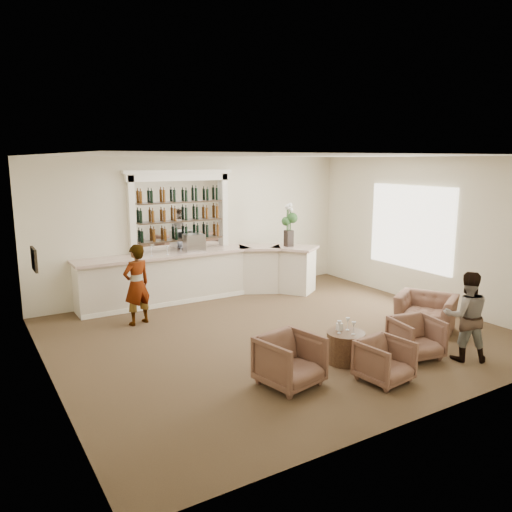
{
  "coord_description": "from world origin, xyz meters",
  "views": [
    {
      "loc": [
        -4.99,
        -7.4,
        3.24
      ],
      "look_at": [
        0.04,
        0.9,
        1.35
      ],
      "focal_mm": 35.0,
      "sensor_mm": 36.0,
      "label": 1
    }
  ],
  "objects": [
    {
      "name": "ground",
      "position": [
        0.0,
        0.0,
        0.0
      ],
      "size": [
        8.0,
        8.0,
        0.0
      ],
      "primitive_type": "plane",
      "color": "brown",
      "rests_on": "ground"
    },
    {
      "name": "room_shell",
      "position": [
        0.16,
        0.71,
        2.34
      ],
      "size": [
        8.04,
        7.02,
        3.32
      ],
      "color": "beige",
      "rests_on": "ground"
    },
    {
      "name": "bar_counter",
      "position": [
        -0.16,
        3.0,
        0.57
      ],
      "size": [
        5.72,
        1.8,
        1.14
      ],
      "color": "white",
      "rests_on": "ground"
    },
    {
      "name": "back_bar_alcove",
      "position": [
        -0.5,
        3.41,
        2.03
      ],
      "size": [
        2.64,
        0.25,
        3.0
      ],
      "color": "white",
      "rests_on": "ground"
    },
    {
      "name": "cocktail_table",
      "position": [
        0.21,
        -1.63,
        0.25
      ],
      "size": [
        0.62,
        0.62,
        0.5
      ],
      "primitive_type": "cylinder",
      "color": "brown",
      "rests_on": "ground"
    },
    {
      "name": "sommelier",
      "position": [
        -2.06,
        1.97,
        0.81
      ],
      "size": [
        0.68,
        0.54,
        1.62
      ],
      "primitive_type": "imported",
      "rotation": [
        0.0,
        0.0,
        3.44
      ],
      "color": "gray",
      "rests_on": "ground"
    },
    {
      "name": "guest",
      "position": [
        1.94,
        -2.55,
        0.74
      ],
      "size": [
        0.91,
        0.88,
        1.48
      ],
      "primitive_type": "imported",
      "rotation": [
        0.0,
        0.0,
        2.51
      ],
      "color": "gray",
      "rests_on": "ground"
    },
    {
      "name": "armchair_left",
      "position": [
        -1.05,
        -1.85,
        0.38
      ],
      "size": [
        0.95,
        0.97,
        0.75
      ],
      "primitive_type": "imported",
      "rotation": [
        0.0,
        0.0,
        0.2
      ],
      "color": "brown",
      "rests_on": "ground"
    },
    {
      "name": "armchair_center",
      "position": [
        0.21,
        -2.48,
        0.32
      ],
      "size": [
        0.76,
        0.78,
        0.64
      ],
      "primitive_type": "imported",
      "rotation": [
        0.0,
        0.0,
        0.11
      ],
      "color": "brown",
      "rests_on": "ground"
    },
    {
      "name": "armchair_right",
      "position": [
        1.34,
        -2.08,
        0.34
      ],
      "size": [
        0.84,
        0.86,
        0.67
      ],
      "primitive_type": "imported",
      "rotation": [
        0.0,
        0.0,
        -0.18
      ],
      "color": "brown",
      "rests_on": "ground"
    },
    {
      "name": "armchair_far",
      "position": [
        2.57,
        -1.24,
        0.34
      ],
      "size": [
        1.33,
        1.38,
        0.69
      ],
      "primitive_type": "imported",
      "rotation": [
        0.0,
        0.0,
        -1.06
      ],
      "color": "brown",
      "rests_on": "ground"
    },
    {
      "name": "espresso_machine",
      "position": [
        -0.31,
        3.1,
        1.34
      ],
      "size": [
        0.49,
        0.43,
        0.4
      ],
      "primitive_type": "cube",
      "rotation": [
        0.0,
        0.0,
        -0.12
      ],
      "color": "#B2B2B7",
      "rests_on": "bar_counter"
    },
    {
      "name": "flower_vase",
      "position": [
        1.93,
        2.48,
        1.73
      ],
      "size": [
        0.28,
        0.28,
        1.06
      ],
      "color": "black",
      "rests_on": "bar_counter"
    },
    {
      "name": "wine_glass_bar_left",
      "position": [
        -1.37,
        3.03,
        1.25
      ],
      "size": [
        0.07,
        0.07,
        0.21
      ],
      "primitive_type": null,
      "color": "white",
      "rests_on": "bar_counter"
    },
    {
      "name": "wine_glass_bar_right",
      "position": [
        -1.02,
        2.98,
        1.25
      ],
      "size": [
        0.07,
        0.07,
        0.21
      ],
      "primitive_type": null,
      "color": "white",
      "rests_on": "bar_counter"
    },
    {
      "name": "wine_glass_tbl_a",
      "position": [
        0.09,
        -1.6,
        0.6
      ],
      "size": [
        0.07,
        0.07,
        0.21
      ],
      "primitive_type": null,
      "color": "white",
      "rests_on": "cocktail_table"
    },
    {
      "name": "wine_glass_tbl_b",
      "position": [
        0.31,
        -1.55,
        0.6
      ],
      "size": [
        0.07,
        0.07,
        0.21
      ],
      "primitive_type": null,
      "color": "white",
      "rests_on": "cocktail_table"
    },
    {
      "name": "wine_glass_tbl_c",
      "position": [
        0.25,
        -1.76,
        0.6
      ],
      "size": [
        0.07,
        0.07,
        0.21
      ],
      "primitive_type": null,
      "color": "white",
      "rests_on": "cocktail_table"
    },
    {
      "name": "napkin_holder",
      "position": [
        0.19,
        -1.49,
        0.56
      ],
      "size": [
        0.08,
        0.08,
        0.12
      ],
      "primitive_type": "cube",
      "color": "white",
      "rests_on": "cocktail_table"
    }
  ]
}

